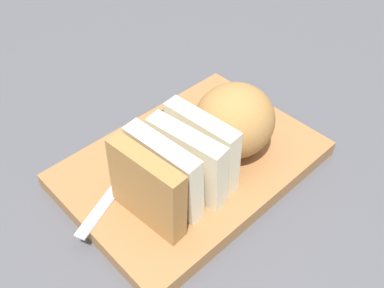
% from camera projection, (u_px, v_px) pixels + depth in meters
% --- Properties ---
extents(ground_plane, '(3.00, 3.00, 0.00)m').
position_uv_depth(ground_plane, '(192.00, 170.00, 0.66)').
color(ground_plane, '#4C4C51').
extents(cutting_board, '(0.39, 0.28, 0.03)m').
position_uv_depth(cutting_board, '(192.00, 164.00, 0.66)').
color(cutting_board, '#9E6B3D').
rests_on(cutting_board, ground_plane).
extents(bread_loaf, '(0.26, 0.13, 0.11)m').
position_uv_depth(bread_loaf, '(210.00, 139.00, 0.60)').
color(bread_loaf, '#A8753D').
rests_on(bread_loaf, cutting_board).
extents(bread_knife, '(0.27, 0.11, 0.02)m').
position_uv_depth(bread_knife, '(156.00, 131.00, 0.68)').
color(bread_knife, silver).
rests_on(bread_knife, cutting_board).
extents(crumb_near_knife, '(0.01, 0.01, 0.01)m').
position_uv_depth(crumb_near_knife, '(212.00, 144.00, 0.67)').
color(crumb_near_knife, tan).
rests_on(crumb_near_knife, cutting_board).
extents(crumb_near_loaf, '(0.00, 0.00, 0.00)m').
position_uv_depth(crumb_near_loaf, '(170.00, 179.00, 0.61)').
color(crumb_near_loaf, tan).
rests_on(crumb_near_loaf, cutting_board).
extents(crumb_stray_left, '(0.01, 0.01, 0.01)m').
position_uv_depth(crumb_stray_left, '(196.00, 145.00, 0.66)').
color(crumb_stray_left, tan).
rests_on(crumb_stray_left, cutting_board).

